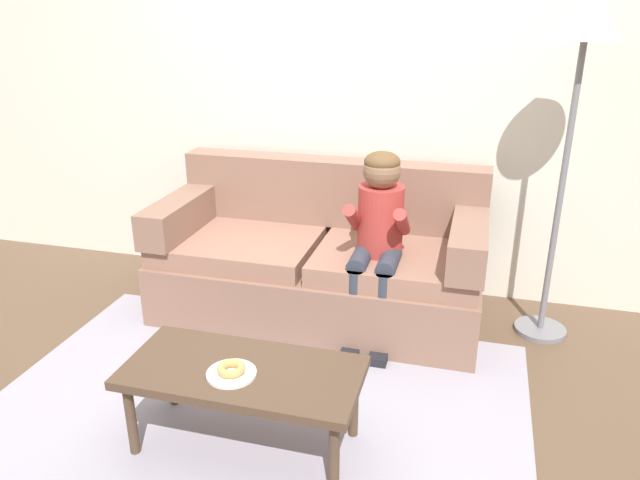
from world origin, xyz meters
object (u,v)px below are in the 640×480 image
(couch, at_px, (320,262))
(donut, at_px, (231,369))
(coffee_table, at_px, (243,377))
(toy_controller, at_px, (173,354))
(person_child, at_px, (378,229))
(floor_lamp, at_px, (583,52))

(couch, xyz_separation_m, donut, (-0.01, -1.38, 0.10))
(coffee_table, distance_m, donut, 0.10)
(donut, bearing_deg, toy_controller, 136.09)
(couch, distance_m, donut, 1.38)
(couch, relative_size, person_child, 1.79)
(couch, bearing_deg, floor_lamp, 3.55)
(floor_lamp, bearing_deg, toy_controller, -157.08)
(floor_lamp, bearing_deg, coffee_table, -133.72)
(couch, height_order, coffee_table, couch)
(person_child, relative_size, toy_controller, 4.87)
(person_child, height_order, toy_controller, person_child)
(donut, relative_size, toy_controller, 0.53)
(couch, xyz_separation_m, coffee_table, (0.01, -1.32, 0.02))
(coffee_table, relative_size, person_child, 0.93)
(couch, relative_size, coffee_table, 1.94)
(couch, height_order, toy_controller, couch)
(couch, distance_m, toy_controller, 1.05)
(couch, relative_size, toy_controller, 8.75)
(coffee_table, bearing_deg, couch, 90.54)
(person_child, bearing_deg, floor_lamp, 16.68)
(toy_controller, bearing_deg, floor_lamp, -10.05)
(coffee_table, relative_size, donut, 8.50)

